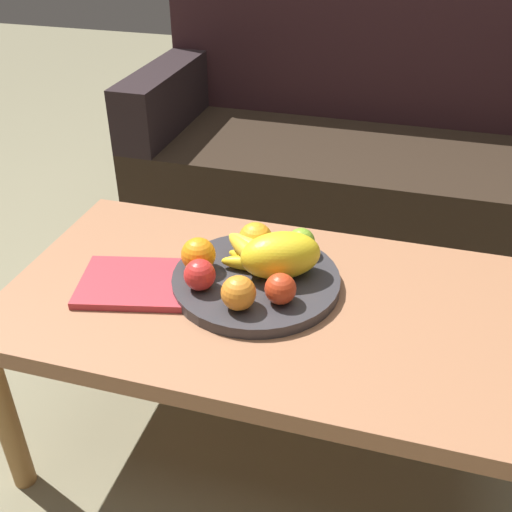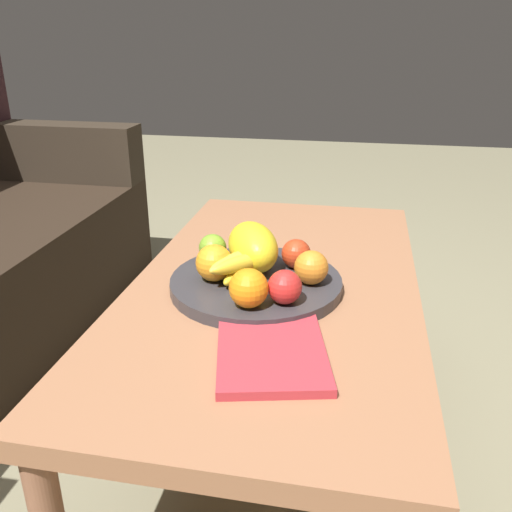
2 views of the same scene
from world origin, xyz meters
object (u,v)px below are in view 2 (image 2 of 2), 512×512
(melon_large_front, at_px, (253,246))
(apple_right, at_px, (296,254))
(fruit_bowl, at_px, (256,283))
(banana_bunch, at_px, (242,266))
(magazine, at_px, (271,350))
(apple_left, at_px, (213,248))
(orange_left, at_px, (214,263))
(apple_front, at_px, (285,287))
(coffee_table, at_px, (275,300))
(orange_right, at_px, (249,288))
(orange_front, at_px, (311,267))

(melon_large_front, distance_m, apple_right, 0.10)
(fruit_bowl, height_order, melon_large_front, melon_large_front)
(banana_bunch, bearing_deg, apple_right, -49.74)
(melon_large_front, xyz_separation_m, magazine, (-0.29, -0.09, -0.07))
(apple_left, xyz_separation_m, banana_bunch, (-0.09, -0.09, -0.00))
(fruit_bowl, bearing_deg, apple_right, -46.24)
(orange_left, bearing_deg, apple_front, -115.06)
(magazine, bearing_deg, apple_right, -13.49)
(banana_bunch, bearing_deg, orange_left, 100.85)
(melon_large_front, bearing_deg, fruit_bowl, -162.66)
(apple_right, relative_size, magazine, 0.26)
(melon_large_front, bearing_deg, magazine, -163.12)
(magazine, bearing_deg, apple_front, -13.77)
(apple_right, xyz_separation_m, banana_bunch, (-0.09, 0.10, -0.00))
(apple_left, bearing_deg, fruit_bowl, -122.80)
(coffee_table, distance_m, orange_left, 0.18)
(magazine, bearing_deg, banana_bunch, 10.54)
(melon_large_front, height_order, apple_front, melon_large_front)
(orange_right, relative_size, apple_left, 1.20)
(orange_front, distance_m, orange_right, 0.16)
(melon_large_front, height_order, apple_left, melon_large_front)
(orange_right, bearing_deg, orange_left, 42.86)
(banana_bunch, bearing_deg, orange_front, -85.39)
(coffee_table, distance_m, apple_left, 0.18)
(orange_front, bearing_deg, coffee_table, 57.43)
(apple_front, bearing_deg, apple_right, -0.16)
(melon_large_front, distance_m, apple_front, 0.18)
(apple_front, relative_size, banana_bunch, 0.40)
(orange_left, bearing_deg, banana_bunch, -79.15)
(apple_right, bearing_deg, orange_front, -151.79)
(apple_front, bearing_deg, orange_left, 64.94)
(coffee_table, bearing_deg, apple_right, -60.86)
(melon_large_front, bearing_deg, apple_front, -148.94)
(melon_large_front, distance_m, apple_left, 0.10)
(melon_large_front, bearing_deg, banana_bunch, 171.15)
(apple_left, distance_m, magazine, 0.37)
(coffee_table, distance_m, apple_front, 0.19)
(orange_front, xyz_separation_m, apple_front, (-0.10, 0.04, -0.00))
(coffee_table, height_order, apple_left, apple_left)
(coffee_table, xyz_separation_m, orange_front, (-0.05, -0.08, 0.11))
(melon_large_front, height_order, orange_front, melon_large_front)
(apple_right, bearing_deg, banana_bunch, 130.26)
(orange_left, xyz_separation_m, apple_left, (0.10, 0.03, -0.01))
(melon_large_front, distance_m, banana_bunch, 0.07)
(apple_front, bearing_deg, melon_large_front, 31.06)
(orange_right, relative_size, apple_front, 1.13)
(orange_front, distance_m, apple_left, 0.24)
(apple_front, xyz_separation_m, banana_bunch, (0.08, 0.10, -0.00))
(coffee_table, relative_size, melon_large_front, 6.64)
(apple_left, bearing_deg, magazine, -149.42)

